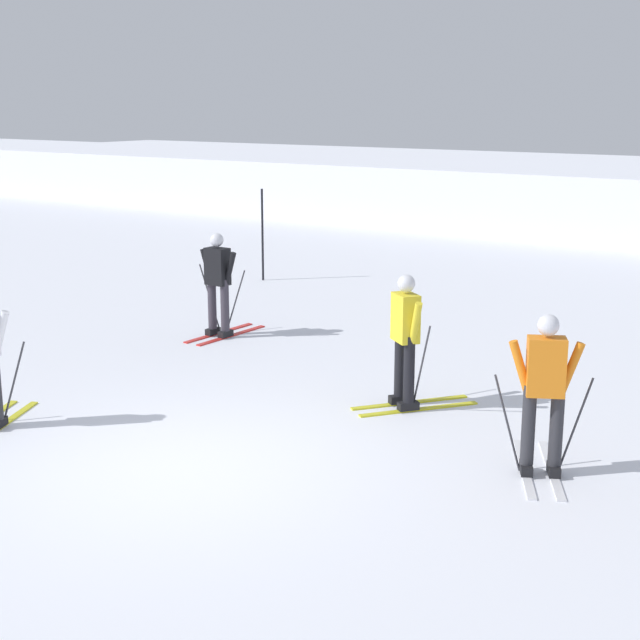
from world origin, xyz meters
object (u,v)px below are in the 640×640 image
(skier_orange, at_px, (544,390))
(trail_marker_pole, at_px, (262,235))
(skier_black, at_px, (218,282))
(skier_yellow, at_px, (406,338))

(skier_orange, height_order, trail_marker_pole, trail_marker_pole)
(skier_orange, bearing_deg, trail_marker_pole, 142.75)
(skier_black, bearing_deg, skier_yellow, -18.56)
(skier_yellow, relative_size, trail_marker_pole, 0.87)
(skier_black, distance_m, trail_marker_pole, 4.91)
(skier_black, height_order, trail_marker_pole, trail_marker_pole)
(skier_orange, height_order, skier_yellow, same)
(skier_black, height_order, skier_yellow, same)
(skier_orange, relative_size, trail_marker_pole, 0.87)
(skier_black, height_order, skier_orange, same)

